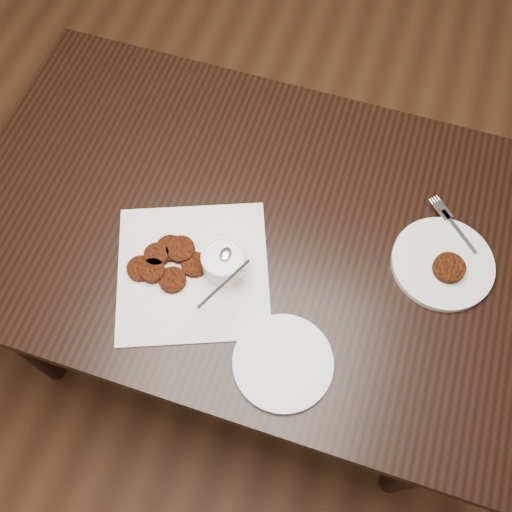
{
  "coord_description": "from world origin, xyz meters",
  "views": [
    {
      "loc": [
        0.23,
        -0.44,
        1.83
      ],
      "look_at": [
        0.08,
        0.02,
        0.8
      ],
      "focal_mm": 39.7,
      "sensor_mm": 36.0,
      "label": 1
    }
  ],
  "objects_px": {
    "table": "(247,288)",
    "sauce_ramekin": "(223,256)",
    "plate_with_patty": "(444,262)",
    "napkin": "(193,271)",
    "plate_empty": "(283,363)"
  },
  "relations": [
    {
      "from": "table",
      "to": "sauce_ramekin",
      "type": "relative_size",
      "value": 10.22
    },
    {
      "from": "napkin",
      "to": "sauce_ramekin",
      "type": "distance_m",
      "value": 0.09
    },
    {
      "from": "plate_with_patty",
      "to": "table",
      "type": "bearing_deg",
      "value": -175.66
    },
    {
      "from": "napkin",
      "to": "sauce_ramekin",
      "type": "height_order",
      "value": "sauce_ramekin"
    },
    {
      "from": "plate_with_patty",
      "to": "plate_empty",
      "type": "bearing_deg",
      "value": -130.07
    },
    {
      "from": "sauce_ramekin",
      "to": "table",
      "type": "bearing_deg",
      "value": 87.76
    },
    {
      "from": "plate_with_patty",
      "to": "napkin",
      "type": "bearing_deg",
      "value": -160.33
    },
    {
      "from": "napkin",
      "to": "sauce_ramekin",
      "type": "bearing_deg",
      "value": 22.64
    },
    {
      "from": "table",
      "to": "sauce_ramekin",
      "type": "distance_m",
      "value": 0.46
    },
    {
      "from": "sauce_ramekin",
      "to": "plate_with_patty",
      "type": "relative_size",
      "value": 0.58
    },
    {
      "from": "napkin",
      "to": "plate_empty",
      "type": "bearing_deg",
      "value": -28.85
    },
    {
      "from": "plate_empty",
      "to": "napkin",
      "type": "bearing_deg",
      "value": 151.15
    },
    {
      "from": "sauce_ramekin",
      "to": "plate_empty",
      "type": "relative_size",
      "value": 0.63
    },
    {
      "from": "napkin",
      "to": "plate_empty",
      "type": "distance_m",
      "value": 0.27
    },
    {
      "from": "napkin",
      "to": "plate_empty",
      "type": "xyz_separation_m",
      "value": [
        0.24,
        -0.13,
        0.0
      ]
    }
  ]
}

